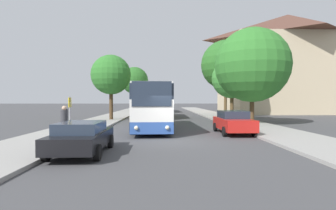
# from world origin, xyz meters

# --- Properties ---
(ground_plane) EXTENTS (300.00, 300.00, 0.00)m
(ground_plane) POSITION_xyz_m (0.00, 0.00, 0.00)
(ground_plane) COLOR #424244
(ground_plane) RESTS_ON ground
(sidewalk_left) EXTENTS (4.00, 120.00, 0.15)m
(sidewalk_left) POSITION_xyz_m (-7.00, 0.00, 0.07)
(sidewalk_left) COLOR gray
(sidewalk_left) RESTS_ON ground_plane
(sidewalk_right) EXTENTS (4.00, 120.00, 0.15)m
(sidewalk_right) POSITION_xyz_m (7.00, 0.00, 0.07)
(sidewalk_right) COLOR gray
(sidewalk_right) RESTS_ON ground_plane
(building_right_background) EXTENTS (21.54, 15.56, 17.35)m
(building_right_background) POSITION_xyz_m (21.62, 31.41, 8.67)
(building_right_background) COLOR #C6B28E
(building_right_background) RESTS_ON ground_plane
(bus_front) EXTENTS (3.12, 10.59, 3.36)m
(bus_front) POSITION_xyz_m (-1.42, 5.68, 1.79)
(bus_front) COLOR #2D519E
(bus_front) RESTS_ON ground_plane
(bus_middle) EXTENTS (2.94, 10.44, 3.23)m
(bus_middle) POSITION_xyz_m (-1.00, 19.42, 1.73)
(bus_middle) COLOR #2D2D2D
(bus_middle) RESTS_ON ground_plane
(bus_rear) EXTENTS (3.03, 11.32, 3.56)m
(bus_rear) POSITION_xyz_m (-1.06, 34.95, 1.90)
(bus_rear) COLOR #238942
(bus_rear) RESTS_ON ground_plane
(parked_car_left_curb) EXTENTS (2.15, 4.35, 1.35)m
(parked_car_left_curb) POSITION_xyz_m (-3.99, -3.56, 0.72)
(parked_car_left_curb) COLOR black
(parked_car_left_curb) RESTS_ON ground_plane
(parked_car_right_near) EXTENTS (2.07, 4.37, 1.53)m
(parked_car_right_near) POSITION_xyz_m (4.13, 2.82, 0.80)
(parked_car_right_near) COLOR red
(parked_car_right_near) RESTS_ON ground_plane
(bus_stop_sign) EXTENTS (0.08, 0.45, 2.31)m
(bus_stop_sign) POSITION_xyz_m (-6.28, 1.60, 1.59)
(bus_stop_sign) COLOR gray
(bus_stop_sign) RESTS_ON sidewalk_left
(pedestrian_waiting_near) EXTENTS (0.36, 0.36, 1.80)m
(pedestrian_waiting_near) POSITION_xyz_m (-5.77, -0.70, 1.06)
(pedestrian_waiting_near) COLOR #23232D
(pedestrian_waiting_near) RESTS_ON sidewalk_left
(pedestrian_waiting_far) EXTENTS (0.36, 0.36, 1.65)m
(pedestrian_waiting_far) POSITION_xyz_m (-7.94, 5.39, 0.98)
(pedestrian_waiting_far) COLOR #23232D
(pedestrian_waiting_far) RESTS_ON sidewalk_left
(tree_left_near) EXTENTS (5.16, 5.16, 8.43)m
(tree_left_near) POSITION_xyz_m (-5.84, 35.87, 5.98)
(tree_left_near) COLOR brown
(tree_left_near) RESTS_ON sidewalk_left
(tree_left_far) EXTENTS (4.30, 4.30, 7.00)m
(tree_left_far) POSITION_xyz_m (-6.16, 14.05, 4.98)
(tree_left_far) COLOR #47331E
(tree_left_far) RESTS_ON sidewalk_left
(tree_right_near) EXTENTS (6.70, 6.70, 8.61)m
(tree_right_near) POSITION_xyz_m (7.54, 9.01, 5.41)
(tree_right_near) COLOR #47331E
(tree_right_near) RESTS_ON sidewalk_right
(tree_right_mid) EXTENTS (4.40, 4.40, 6.68)m
(tree_right_mid) POSITION_xyz_m (7.06, 14.05, 4.61)
(tree_right_mid) COLOR #513D23
(tree_right_mid) RESTS_ON sidewalk_right
(tree_right_far) EXTENTS (6.63, 6.63, 10.18)m
(tree_right_far) POSITION_xyz_m (7.98, 20.68, 7.00)
(tree_right_far) COLOR #513D23
(tree_right_far) RESTS_ON sidewalk_right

